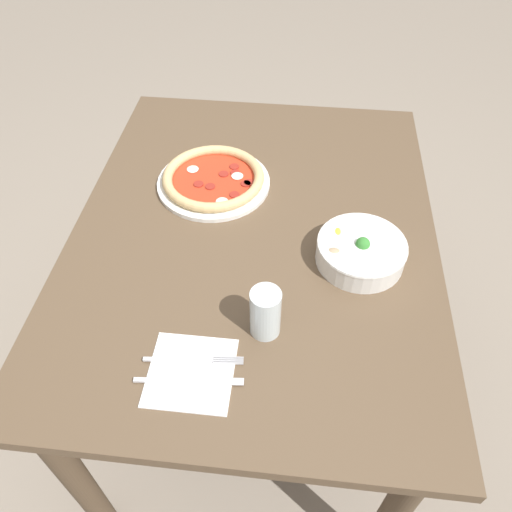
{
  "coord_description": "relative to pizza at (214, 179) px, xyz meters",
  "views": [
    {
      "loc": [
        0.86,
        0.1,
        1.57
      ],
      "look_at": [
        0.11,
        0.02,
        0.75
      ],
      "focal_mm": 35.0,
      "sensor_mm": 36.0,
      "label": 1
    }
  ],
  "objects": [
    {
      "name": "ground_plane",
      "position": [
        0.15,
        0.12,
        -0.74
      ],
      "size": [
        8.0,
        8.0,
        0.0
      ],
      "primitive_type": "plane",
      "color": "gray"
    },
    {
      "name": "napkin",
      "position": [
        0.56,
        0.05,
        -0.02
      ],
      "size": [
        0.16,
        0.16,
        0.0
      ],
      "color": "white",
      "rests_on": "dining_table"
    },
    {
      "name": "knife",
      "position": [
        0.58,
        0.04,
        -0.01
      ],
      "size": [
        0.03,
        0.21,
        0.01
      ],
      "rotation": [
        0.0,
        0.0,
        1.66
      ],
      "color": "silver",
      "rests_on": "napkin"
    },
    {
      "name": "fork",
      "position": [
        0.53,
        0.05,
        -0.01
      ],
      "size": [
        0.03,
        0.19,
        0.0
      ],
      "rotation": [
        0.0,
        0.0,
        1.66
      ],
      "color": "silver",
      "rests_on": "napkin"
    },
    {
      "name": "bowl",
      "position": [
        0.23,
        0.37,
        0.01
      ],
      "size": [
        0.2,
        0.2,
        0.07
      ],
      "color": "white",
      "rests_on": "dining_table"
    },
    {
      "name": "glass",
      "position": [
        0.44,
        0.18,
        0.04
      ],
      "size": [
        0.06,
        0.06,
        0.11
      ],
      "color": "silver",
      "rests_on": "dining_table"
    },
    {
      "name": "pizza",
      "position": [
        0.0,
        0.0,
        0.0
      ],
      "size": [
        0.3,
        0.3,
        0.04
      ],
      "color": "white",
      "rests_on": "dining_table"
    },
    {
      "name": "dining_table",
      "position": [
        0.15,
        0.12,
        -0.12
      ],
      "size": [
        1.15,
        0.87,
        0.73
      ],
      "color": "brown",
      "rests_on": "ground_plane"
    }
  ]
}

